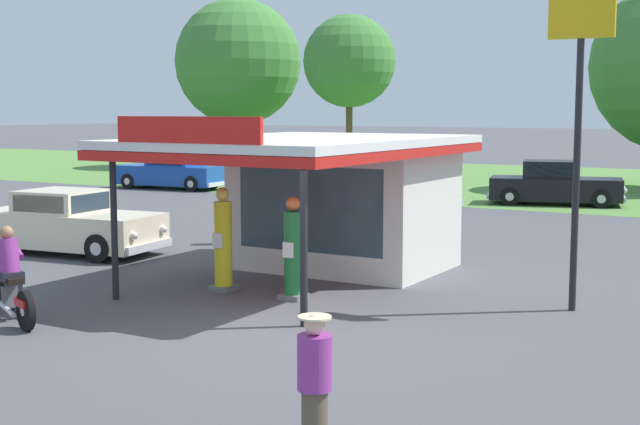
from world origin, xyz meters
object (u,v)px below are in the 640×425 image
Objects in this scene: parked_car_back_row_centre_right at (171,173)px; roadside_pole_sign at (579,101)px; gas_pump_offside at (293,253)px; bystander_chatting_near_pumps at (246,211)px; motorcycle_with_rider at (8,282)px; bystander_strolling_foreground at (315,386)px; parked_car_back_row_left at (555,185)px; gas_pump_nearside at (223,243)px; featured_classic_sedan at (66,224)px; parked_car_back_row_far_right at (383,190)px.

parked_car_back_row_centre_right is 26.08m from roadside_pole_sign.
gas_pump_offside reaches higher than bystander_chatting_near_pumps.
motorcycle_with_rider is 0.41× the size of roadside_pole_sign.
parked_car_back_row_left is at bearing 100.40° from bystander_strolling_foreground.
roadside_pole_sign is (21.25, -14.84, 2.89)m from parked_car_back_row_centre_right.
parked_car_back_row_left is 25.25m from bystander_strolling_foreground.
gas_pump_nearside is 1.05× the size of gas_pump_offside.
featured_classic_sedan is at bearing 128.73° from motorcycle_with_rider.
bystander_strolling_foreground is (20.81, -22.82, 0.09)m from parked_car_back_row_centre_right.
gas_pump_nearside is 0.40× the size of featured_classic_sedan.
bystander_strolling_foreground is at bearing -34.37° from featured_classic_sedan.
roadside_pole_sign is (4.99, -16.86, 2.87)m from parked_car_back_row_left.
parked_car_back_row_centre_right reaches higher than bystander_strolling_foreground.
roadside_pole_sign reaches higher than parked_car_back_row_far_right.
bystander_chatting_near_pumps is at bearing 159.71° from roadside_pole_sign.
gas_pump_nearside reaches higher than parked_car_back_row_far_right.
motorcycle_with_rider reaches higher than parked_car_back_row_far_right.
bystander_chatting_near_pumps is at bearing 132.20° from gas_pump_offside.
featured_classic_sedan is at bearing 163.99° from gas_pump_nearside.
parked_car_back_row_left is 17.82m from roadside_pole_sign.
roadside_pole_sign is (9.23, -3.41, 2.74)m from bystander_chatting_near_pumps.
gas_pump_offside is 1.25× the size of bystander_strolling_foreground.
parked_car_back_row_left is at bearing 106.50° from roadside_pole_sign.
parked_car_back_row_far_right is at bearing 109.99° from gas_pump_offside.
gas_pump_offside is 1.18× the size of bystander_chatting_near_pumps.
parked_car_back_row_centre_right is 30.88m from bystander_strolling_foreground.
gas_pump_nearside is at bearing -75.95° from parked_car_back_row_far_right.
bystander_strolling_foreground is (4.56, -24.84, 0.08)m from parked_car_back_row_left.
parked_car_back_row_far_right is 8.83m from bystander_chatting_near_pumps.
roadside_pole_sign is (0.44, 7.98, 2.79)m from bystander_strolling_foreground.
roadside_pole_sign reaches higher than bystander_strolling_foreground.
roadside_pole_sign is (6.21, 1.67, 2.68)m from gas_pump_nearside.
parked_car_back_row_far_right is 15.87m from roadside_pole_sign.
bystander_chatting_near_pumps is at bearing -87.08° from parked_car_back_row_far_right.
gas_pump_nearside reaches higher than bystander_chatting_near_pumps.
parked_car_back_row_left is at bearing 72.50° from bystander_chatting_near_pumps.
roadside_pole_sign is at bearing 15.02° from gas_pump_nearside.
featured_classic_sedan is 12.44m from parked_car_back_row_far_right.
parked_car_back_row_far_right is at bearing 104.05° from gas_pump_nearside.
parked_car_back_row_left is (-0.37, 18.53, -0.14)m from gas_pump_offside.
parked_car_back_row_left is at bearing 91.13° from gas_pump_offside.
featured_classic_sedan is 3.12× the size of bystander_chatting_near_pumps.
gas_pump_offside reaches higher than parked_car_back_row_far_right.
bystander_strolling_foreground is at bearing -19.11° from motorcycle_with_rider.
bystander_chatting_near_pumps is (-4.24, -13.45, 0.14)m from parked_car_back_row_left.
parked_car_back_row_far_right is 3.47× the size of bystander_chatting_near_pumps.
parked_car_back_row_centre_right is at bearing -172.91° from parked_car_back_row_left.
roadside_pole_sign is at bearing -20.29° from bystander_chatting_near_pumps.
roadside_pole_sign is at bearing -34.94° from parked_car_back_row_centre_right.
parked_car_back_row_far_right is at bearing 114.59° from bystander_strolling_foreground.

